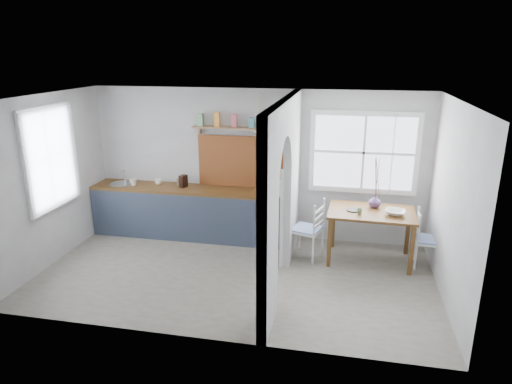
% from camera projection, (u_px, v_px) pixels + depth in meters
% --- Properties ---
extents(floor, '(5.80, 3.20, 0.01)m').
position_uv_depth(floor, '(235.00, 275.00, 6.80)').
color(floor, gray).
rests_on(floor, ground).
extents(ceiling, '(5.80, 3.20, 0.01)m').
position_uv_depth(ceiling, '(232.00, 98.00, 6.02)').
color(ceiling, silver).
rests_on(ceiling, walls).
extents(walls, '(5.81, 3.21, 2.60)m').
position_uv_depth(walls, '(234.00, 192.00, 6.41)').
color(walls, silver).
rests_on(walls, floor).
extents(partition, '(0.12, 3.20, 2.60)m').
position_uv_depth(partition, '(284.00, 183.00, 6.29)').
color(partition, silver).
rests_on(partition, floor).
extents(kitchen_window, '(0.10, 1.16, 1.50)m').
position_uv_depth(kitchen_window, '(48.00, 158.00, 6.85)').
color(kitchen_window, white).
rests_on(kitchen_window, walls).
extents(nook_window, '(1.76, 0.10, 1.30)m').
position_uv_depth(nook_window, '(364.00, 153.00, 7.44)').
color(nook_window, white).
rests_on(nook_window, walls).
extents(counter, '(3.50, 0.60, 0.90)m').
position_uv_depth(counter, '(191.00, 211.00, 8.12)').
color(counter, '#553113').
rests_on(counter, floor).
extents(sink, '(0.40, 0.40, 0.02)m').
position_uv_depth(sink, '(121.00, 184.00, 8.21)').
color(sink, '#B3B6BB').
rests_on(sink, counter).
extents(backsplash, '(1.65, 0.03, 0.90)m').
position_uv_depth(backsplash, '(244.00, 162.00, 7.91)').
color(backsplash, brown).
rests_on(backsplash, walls).
extents(shelf, '(1.75, 0.20, 0.21)m').
position_uv_depth(shelf, '(243.00, 125.00, 7.64)').
color(shelf, '#A0704A').
rests_on(shelf, walls).
extents(pendant_lamp, '(0.26, 0.26, 0.16)m').
position_uv_depth(pendant_lamp, '(260.00, 137.00, 7.29)').
color(pendant_lamp, beige).
rests_on(pendant_lamp, ceiling).
extents(utensil_rail, '(0.02, 0.50, 0.02)m').
position_uv_depth(utensil_rail, '(286.00, 168.00, 7.09)').
color(utensil_rail, '#B3B6BB').
rests_on(utensil_rail, partition).
extents(dining_table, '(1.35, 0.93, 0.82)m').
position_uv_depth(dining_table, '(370.00, 236.00, 7.17)').
color(dining_table, '#553113').
rests_on(dining_table, floor).
extents(chair_left, '(0.56, 0.56, 0.97)m').
position_uv_depth(chair_left, '(307.00, 229.00, 7.26)').
color(chair_left, white).
rests_on(chair_left, floor).
extents(chair_right, '(0.44, 0.44, 0.90)m').
position_uv_depth(chair_right, '(429.00, 239.00, 6.94)').
color(chair_right, white).
rests_on(chair_right, floor).
extents(kettle, '(0.24, 0.21, 0.25)m').
position_uv_depth(kettle, '(279.00, 188.00, 7.52)').
color(kettle, white).
rests_on(kettle, counter).
extents(mug_a, '(0.16, 0.16, 0.11)m').
position_uv_depth(mug_a, '(133.00, 182.00, 8.09)').
color(mug_a, silver).
rests_on(mug_a, counter).
extents(mug_b, '(0.15, 0.15, 0.10)m').
position_uv_depth(mug_b, '(159.00, 182.00, 8.15)').
color(mug_b, white).
rests_on(mug_b, counter).
extents(knife_block, '(0.14, 0.16, 0.21)m').
position_uv_depth(knife_block, '(183.00, 181.00, 7.99)').
color(knife_block, black).
rests_on(knife_block, counter).
extents(jar, '(0.09, 0.09, 0.14)m').
position_uv_depth(jar, '(179.00, 182.00, 8.10)').
color(jar, olive).
rests_on(jar, counter).
extents(towel_magenta, '(0.02, 0.03, 0.53)m').
position_uv_depth(towel_magenta, '(283.00, 236.00, 7.51)').
color(towel_magenta, '#C62675').
rests_on(towel_magenta, counter).
extents(towel_orange, '(0.02, 0.03, 0.56)m').
position_uv_depth(towel_orange, '(283.00, 238.00, 7.49)').
color(towel_orange, orange).
rests_on(towel_orange, counter).
extents(bowl, '(0.36, 0.36, 0.07)m').
position_uv_depth(bowl, '(395.00, 212.00, 6.89)').
color(bowl, white).
rests_on(bowl, dining_table).
extents(table_cup, '(0.11, 0.11, 0.08)m').
position_uv_depth(table_cup, '(360.00, 211.00, 6.92)').
color(table_cup, '#689166').
rests_on(table_cup, dining_table).
extents(plate, '(0.22, 0.22, 0.02)m').
position_uv_depth(plate, '(353.00, 210.00, 7.07)').
color(plate, black).
rests_on(plate, dining_table).
extents(vase, '(0.26, 0.26, 0.20)m').
position_uv_depth(vase, '(375.00, 201.00, 7.19)').
color(vase, '#5E4071').
rests_on(vase, dining_table).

